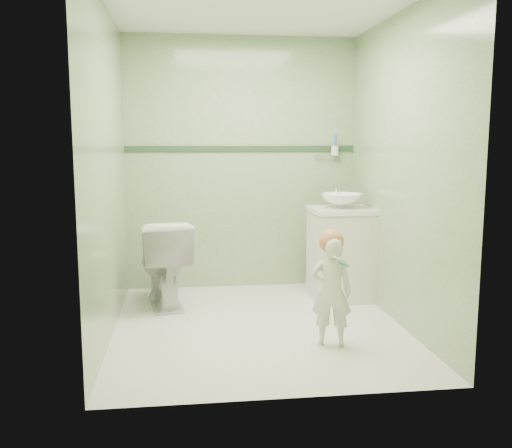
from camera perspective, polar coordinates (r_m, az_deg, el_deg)
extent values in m
plane|color=silver|center=(4.46, 0.25, -10.25)|extent=(2.50, 2.50, 0.00)
cube|color=#81A877|center=(5.47, -1.47, 6.04)|extent=(2.20, 0.04, 2.40)
cube|color=#81A877|center=(3.00, 3.41, 4.04)|extent=(2.20, 0.04, 2.40)
cube|color=#81A877|center=(4.23, -14.75, 5.06)|extent=(0.04, 2.50, 2.40)
cube|color=#81A877|center=(4.51, 14.32, 5.27)|extent=(0.04, 2.50, 2.40)
plane|color=white|center=(4.33, 0.27, 21.39)|extent=(2.50, 2.50, 0.00)
cube|color=#284329|center=(5.45, -1.47, 7.61)|extent=(2.20, 0.02, 0.05)
cube|color=silver|center=(5.19, 8.48, -3.10)|extent=(0.52, 0.50, 0.80)
cube|color=white|center=(5.12, 8.58, 1.40)|extent=(0.54, 0.52, 0.04)
imported|color=white|center=(5.11, 8.60, 2.34)|extent=(0.37, 0.37, 0.13)
cylinder|color=silver|center=(5.30, 8.02, 3.17)|extent=(0.03, 0.03, 0.18)
cylinder|color=silver|center=(5.24, 8.18, 3.99)|extent=(0.02, 0.12, 0.02)
cylinder|color=silver|center=(5.57, 7.27, 6.84)|extent=(0.26, 0.02, 0.02)
cylinder|color=silver|center=(5.56, 7.94, 7.34)|extent=(0.07, 0.07, 0.09)
cylinder|color=blue|center=(5.55, 7.88, 8.07)|extent=(0.01, 0.01, 0.17)
cylinder|color=#6747A9|center=(5.55, 8.02, 8.06)|extent=(0.01, 0.01, 0.17)
cylinder|color=#B4433A|center=(5.57, 8.04, 8.06)|extent=(0.01, 0.01, 0.17)
imported|color=white|center=(4.98, -9.28, -3.84)|extent=(0.54, 0.81, 0.76)
imported|color=beige|center=(4.00, 7.60, -6.78)|extent=(0.32, 0.26, 0.77)
sphere|color=#BF734C|center=(3.94, 7.60, -1.77)|extent=(0.17, 0.17, 0.17)
cylinder|color=#0B8467|center=(3.81, 8.82, -4.05)|extent=(0.10, 0.12, 0.06)
cube|color=white|center=(3.86, 7.94, -3.29)|extent=(0.03, 0.03, 0.02)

